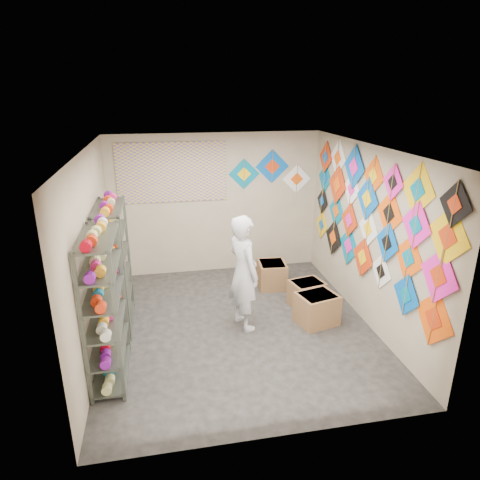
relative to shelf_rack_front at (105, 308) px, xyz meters
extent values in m
plane|color=black|center=(1.78, 0.85, -0.95)|extent=(4.50, 4.50, 0.00)
plane|color=#B6A68B|center=(1.78, 3.10, 0.40)|extent=(4.00, 0.00, 4.00)
plane|color=#B6A68B|center=(1.78, -1.40, 0.40)|extent=(4.00, 0.00, 4.00)
plane|color=#B6A68B|center=(-0.22, 0.85, 0.40)|extent=(0.00, 4.50, 4.50)
plane|color=#B6A68B|center=(3.78, 0.85, 0.40)|extent=(0.00, 4.50, 4.50)
plane|color=gray|center=(1.78, 0.85, 1.75)|extent=(4.50, 4.50, 0.00)
cube|color=#4C5147|center=(0.00, 0.00, 0.00)|extent=(0.40, 1.10, 1.90)
cube|color=#4C5147|center=(0.00, 1.30, 0.00)|extent=(0.40, 1.10, 1.90)
cylinder|color=#F42486|center=(0.00, -0.48, 0.09)|extent=(0.12, 0.10, 0.12)
cylinder|color=red|center=(0.00, -0.29, 0.09)|extent=(0.12, 0.10, 0.12)
cylinder|color=#FFA91F|center=(0.00, -0.10, 0.09)|extent=(0.12, 0.10, 0.12)
cylinder|color=#EEE4D0|center=(0.00, 0.10, 0.09)|extent=(0.12, 0.10, 0.12)
cylinder|color=red|center=(0.00, 0.29, 0.09)|extent=(0.12, 0.10, 0.12)
cylinder|color=#7E1399|center=(0.00, 0.48, 0.09)|extent=(0.12, 0.10, 0.12)
cylinder|color=#D5D280|center=(0.00, 0.82, 0.09)|extent=(0.12, 0.10, 0.12)
cylinder|color=#12698F|center=(0.00, 1.01, 0.09)|extent=(0.12, 0.10, 0.12)
cylinder|color=#F42486|center=(0.00, 1.20, 0.09)|extent=(0.12, 0.10, 0.12)
cylinder|color=red|center=(0.00, 1.40, 0.09)|extent=(0.12, 0.10, 0.12)
cylinder|color=#FFA91F|center=(0.00, 1.59, 0.09)|extent=(0.12, 0.10, 0.12)
cylinder|color=#EEE4D0|center=(0.00, 1.78, 0.09)|extent=(0.12, 0.10, 0.12)
cube|color=#FF5509|center=(3.77, -0.95, -0.01)|extent=(0.04, 0.72, 0.72)
cube|color=#0658BB|center=(3.75, -0.38, 0.01)|extent=(0.02, 0.59, 0.59)
cube|color=white|center=(3.77, 0.30, 0.05)|extent=(0.01, 0.55, 0.55)
cube|color=red|center=(3.75, 0.85, 0.05)|extent=(0.03, 0.65, 0.65)
cube|color=#007196|center=(3.77, 1.39, 0.04)|extent=(0.03, 0.68, 0.68)
cube|color=black|center=(3.75, 1.99, -0.02)|extent=(0.04, 0.67, 0.67)
cube|color=yellow|center=(3.77, 2.62, 0.03)|extent=(0.02, 0.55, 0.55)
cube|color=#FF1EB3|center=(3.75, -0.93, 0.52)|extent=(0.04, 0.68, 0.68)
cube|color=#FF5509|center=(3.77, -0.30, 0.49)|extent=(0.04, 0.63, 0.63)
cube|color=#0658BB|center=(3.75, 0.21, 0.52)|extent=(0.03, 0.59, 0.58)
cube|color=white|center=(3.77, 0.80, 0.53)|extent=(0.02, 0.59, 0.59)
cube|color=red|center=(3.75, 1.42, 0.48)|extent=(0.02, 0.59, 0.59)
cube|color=#007196|center=(3.77, 1.99, 0.47)|extent=(0.02, 0.62, 0.62)
cube|color=black|center=(3.75, 2.62, 0.50)|extent=(0.02, 0.50, 0.50)
cube|color=yellow|center=(3.77, -0.95, 1.00)|extent=(0.03, 0.72, 0.72)
cube|color=#FF1EB3|center=(3.75, -0.38, 0.95)|extent=(0.02, 0.62, 0.62)
cube|color=#FF5509|center=(3.77, 0.27, 0.91)|extent=(0.01, 0.66, 0.66)
cube|color=#0658BB|center=(3.75, 0.89, 0.97)|extent=(0.01, 0.66, 0.66)
cube|color=white|center=(3.77, 1.47, 0.98)|extent=(0.02, 0.59, 0.59)
cube|color=red|center=(3.75, 2.00, 0.95)|extent=(0.04, 0.71, 0.71)
cube|color=#007196|center=(3.77, 2.62, 0.94)|extent=(0.02, 0.59, 0.59)
cube|color=black|center=(3.75, -1.00, 1.37)|extent=(0.02, 0.53, 0.53)
cube|color=yellow|center=(3.77, -0.30, 1.37)|extent=(0.03, 0.69, 0.69)
cube|color=#FF1EB3|center=(3.75, 0.24, 1.35)|extent=(0.02, 0.51, 0.51)
cube|color=#FF5509|center=(3.77, 0.81, 1.32)|extent=(0.03, 0.60, 0.60)
cube|color=#0658BB|center=(3.75, 1.41, 1.35)|extent=(0.01, 0.72, 0.72)
cube|color=white|center=(3.77, 2.09, 1.38)|extent=(0.02, 0.65, 0.65)
cube|color=red|center=(3.75, 2.60, 1.32)|extent=(0.04, 0.59, 0.59)
cube|color=#007196|center=(2.33, 3.09, 0.97)|extent=(0.60, 0.02, 0.60)
cube|color=#0658BB|center=(2.88, 3.09, 1.10)|extent=(0.66, 0.02, 0.66)
cube|color=white|center=(3.38, 3.09, 0.84)|extent=(0.57, 0.02, 0.57)
cube|color=#814FAB|center=(0.98, 3.08, 1.05)|extent=(2.00, 0.01, 1.10)
imported|color=silver|center=(1.88, 0.87, -0.07)|extent=(0.91, 0.83, 1.77)
cube|color=olive|center=(3.01, 0.73, -0.71)|extent=(0.68, 0.61, 0.48)
cube|color=olive|center=(3.04, 1.29, -0.73)|extent=(0.61, 0.54, 0.43)
cube|color=olive|center=(2.66, 2.11, -0.72)|extent=(0.53, 0.57, 0.47)
camera|label=1|loc=(0.73, -4.81, 2.51)|focal=32.00mm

